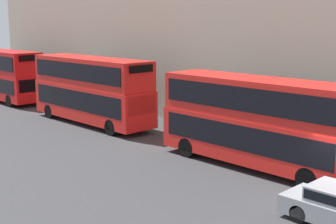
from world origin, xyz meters
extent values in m
plane|color=#38383A|center=(0.00, 0.00, 0.00)|extent=(200.00, 200.00, 0.00)
cube|color=red|center=(1.60, 4.86, 1.39)|extent=(2.55, 10.02, 2.09)
cube|color=red|center=(1.60, 4.86, 3.35)|extent=(2.50, 9.82, 1.82)
cube|color=black|center=(1.60, 4.86, 1.64)|extent=(2.59, 9.22, 1.17)
cube|color=black|center=(1.60, 4.86, 3.44)|extent=(2.59, 9.22, 1.09)
cylinder|color=black|center=(0.48, 1.45, 0.50)|extent=(0.30, 1.00, 1.00)
cylinder|color=black|center=(2.73, 1.45, 0.50)|extent=(0.30, 1.00, 1.00)
cylinder|color=black|center=(0.48, 8.27, 0.50)|extent=(0.30, 1.00, 1.00)
cylinder|color=black|center=(2.73, 8.27, 0.50)|extent=(0.30, 1.00, 1.00)
cube|color=red|center=(1.60, 18.28, 1.49)|extent=(2.55, 10.45, 2.29)
cube|color=red|center=(1.60, 18.28, 3.56)|extent=(2.50, 10.24, 1.85)
cube|color=black|center=(1.60, 18.28, 1.77)|extent=(2.59, 9.62, 1.28)
cube|color=black|center=(1.60, 18.28, 3.66)|extent=(2.59, 9.62, 1.11)
cube|color=black|center=(1.60, 13.09, 1.95)|extent=(2.17, 0.06, 1.14)
cube|color=black|center=(1.60, 13.09, 4.12)|extent=(1.78, 0.06, 0.44)
cylinder|color=black|center=(0.48, 14.66, 0.50)|extent=(0.30, 1.00, 1.00)
cylinder|color=black|center=(2.73, 14.66, 0.50)|extent=(0.30, 1.00, 1.00)
cylinder|color=black|center=(0.48, 21.91, 0.50)|extent=(0.30, 1.00, 1.00)
cylinder|color=black|center=(2.73, 21.91, 0.50)|extent=(0.30, 1.00, 1.00)
cube|color=red|center=(1.60, 31.99, 1.38)|extent=(2.55, 10.87, 2.07)
cube|color=red|center=(1.60, 31.99, 3.40)|extent=(2.50, 10.66, 1.97)
cube|color=black|center=(1.60, 31.99, 1.63)|extent=(2.59, 10.00, 1.16)
cube|color=black|center=(1.60, 31.99, 3.50)|extent=(2.59, 10.00, 1.18)
cube|color=black|center=(1.60, 26.59, 1.80)|extent=(2.17, 0.06, 1.03)
cube|color=black|center=(1.60, 26.59, 4.00)|extent=(1.78, 0.06, 0.47)
cylinder|color=black|center=(0.48, 28.16, 0.50)|extent=(0.30, 1.00, 1.00)
cylinder|color=black|center=(2.73, 28.16, 0.50)|extent=(0.30, 1.00, 1.00)
cylinder|color=black|center=(-2.57, 0.05, 0.32)|extent=(0.22, 0.64, 0.64)
cylinder|color=black|center=(-1.03, 0.05, 0.32)|extent=(0.22, 0.64, 0.64)
cylinder|color=#26262D|center=(4.48, 10.05, 0.72)|extent=(0.36, 0.36, 1.43)
sphere|color=tan|center=(4.48, 10.05, 1.54)|extent=(0.22, 0.22, 0.22)
camera|label=1|loc=(-16.41, -7.70, 6.88)|focal=50.00mm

